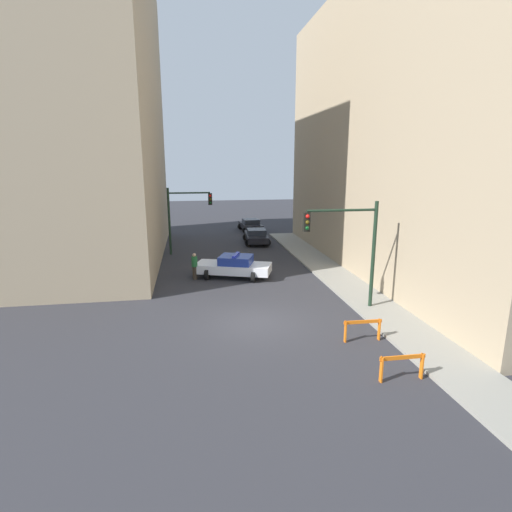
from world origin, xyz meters
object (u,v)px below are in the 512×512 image
object	(u,v)px
parked_car_mid	(251,225)
traffic_light_far	(183,211)
barrier_front	(402,363)
barrier_mid	(363,327)
pedestrian_crossing	(195,266)
traffic_light_near	(351,239)
parked_car_near	(256,236)
police_car	(234,266)

from	to	relation	value
parked_car_mid	traffic_light_far	bearing A→B (deg)	-128.55
barrier_front	barrier_mid	world-z (taller)	same
parked_car_mid	pedestrian_crossing	bearing A→B (deg)	-113.51
traffic_light_near	barrier_front	size ratio (longest dim) A/B	3.25
parked_car_near	barrier_front	bearing A→B (deg)	-83.98
traffic_light_far	barrier_mid	bearing A→B (deg)	-67.29
traffic_light_near	barrier_mid	world-z (taller)	traffic_light_near
parked_car_mid	parked_car_near	bearing A→B (deg)	-97.97
parked_car_near	parked_car_mid	bearing A→B (deg)	89.50
pedestrian_crossing	barrier_mid	world-z (taller)	pedestrian_crossing
police_car	barrier_mid	bearing A→B (deg)	-138.12
traffic_light_near	traffic_light_far	distance (m)	15.96
pedestrian_crossing	barrier_front	world-z (taller)	pedestrian_crossing
parked_car_mid	pedestrian_crossing	size ratio (longest dim) A/B	2.66
barrier_front	police_car	bearing A→B (deg)	107.52
police_car	barrier_front	size ratio (longest dim) A/B	3.15
traffic_light_far	barrier_mid	size ratio (longest dim) A/B	3.25
parked_car_mid	barrier_mid	world-z (taller)	parked_car_mid
parked_car_near	parked_car_mid	xyz separation A→B (m)	(0.47, 6.46, 0.00)
parked_car_near	barrier_mid	bearing A→B (deg)	-83.70
police_car	barrier_front	xyz separation A→B (m)	(4.14, -13.12, -0.11)
parked_car_near	pedestrian_crossing	world-z (taller)	pedestrian_crossing
barrier_mid	traffic_light_near	bearing A→B (deg)	77.08
police_car	parked_car_mid	bearing A→B (deg)	7.44
traffic_light_near	police_car	bearing A→B (deg)	126.81
barrier_mid	police_car	bearing A→B (deg)	112.26
traffic_light_far	parked_car_near	world-z (taller)	traffic_light_far
traffic_light_far	parked_car_near	xyz separation A→B (m)	(6.30, 3.29, -2.72)
traffic_light_far	parked_car_mid	bearing A→B (deg)	55.22
traffic_light_near	police_car	xyz separation A→B (m)	(-4.92, 6.58, -2.81)
police_car	barrier_mid	world-z (taller)	police_car
parked_car_mid	traffic_light_near	bearing A→B (deg)	-90.70
traffic_light_far	parked_car_near	distance (m)	7.61
pedestrian_crossing	barrier_front	distance (m)	14.64
parked_car_mid	barrier_mid	size ratio (longest dim) A/B	2.75
pedestrian_crossing	parked_car_near	bearing A→B (deg)	62.88
traffic_light_far	pedestrian_crossing	size ratio (longest dim) A/B	3.13
traffic_light_far	parked_car_near	size ratio (longest dim) A/B	1.18
police_car	barrier_front	bearing A→B (deg)	-142.85
traffic_light_far	barrier_mid	world-z (taller)	traffic_light_far
barrier_front	barrier_mid	bearing A→B (deg)	90.44
police_car	parked_car_near	distance (m)	10.98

